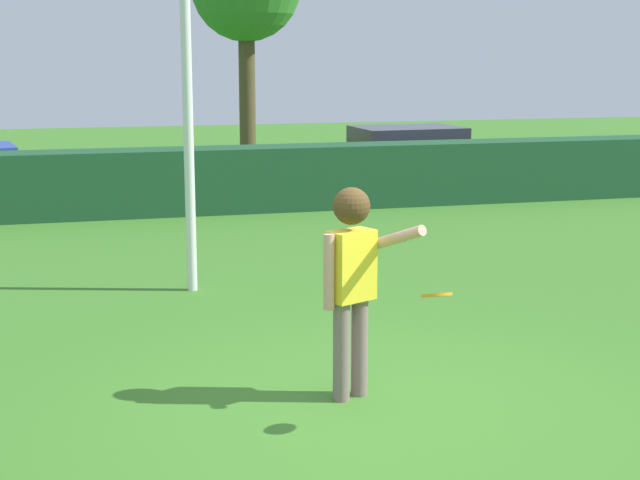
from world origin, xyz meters
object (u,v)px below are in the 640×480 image
Objects in this scene: parked_car_red at (407,153)px; frisbee at (437,295)px; person at (352,269)px; lamppost at (186,26)px.

frisbee is at bearing -108.86° from parked_car_red.
person reaches higher than frisbee.
lamppost is at bearing -125.07° from parked_car_red.
frisbee is 5.41m from lamppost.
parked_car_red is (4.79, 11.99, -0.42)m from person.
person is 0.32× the size of lamppost.
frisbee is 0.05× the size of parked_car_red.
person is 4.56m from lamppost.
person is 0.41× the size of parked_car_red.
lamppost reaches higher than person.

